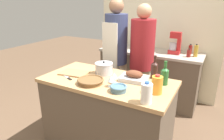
# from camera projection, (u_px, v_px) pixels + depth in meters

# --- Properties ---
(kitchen_island) EXTENTS (1.47, 0.74, 0.92)m
(kitchen_island) POSITION_uv_depth(u_px,v_px,m) (108.00, 115.00, 2.37)
(kitchen_island) COLOR brown
(kitchen_island) RESTS_ON ground_plane
(back_counter) EXTENTS (1.73, 0.60, 0.92)m
(back_counter) POSITION_uv_depth(u_px,v_px,m) (149.00, 76.00, 3.59)
(back_counter) COLOR brown
(back_counter) RESTS_ON ground_plane
(back_wall) EXTENTS (2.23, 0.10, 2.55)m
(back_wall) POSITION_uv_depth(u_px,v_px,m) (158.00, 28.00, 3.61)
(back_wall) COLOR beige
(back_wall) RESTS_ON ground_plane
(roasting_pan) EXTENTS (0.32, 0.25, 0.12)m
(roasting_pan) POSITION_uv_depth(u_px,v_px,m) (134.00, 77.00, 2.18)
(roasting_pan) COLOR #BCBCC1
(roasting_pan) RESTS_ON kitchen_island
(wicker_basket) EXTENTS (0.28, 0.28, 0.05)m
(wicker_basket) POSITION_uv_depth(u_px,v_px,m) (91.00, 81.00, 2.11)
(wicker_basket) COLOR brown
(wicker_basket) RESTS_ON kitchen_island
(cutting_board) EXTENTS (0.35, 0.26, 0.02)m
(cutting_board) POSITION_uv_depth(u_px,v_px,m) (74.00, 73.00, 2.39)
(cutting_board) COLOR #AD7F51
(cutting_board) RESTS_ON kitchen_island
(stock_pot) EXTENTS (0.21, 0.21, 0.16)m
(stock_pot) POSITION_uv_depth(u_px,v_px,m) (104.00, 68.00, 2.37)
(stock_pot) COLOR #B7B7BC
(stock_pot) RESTS_ON kitchen_island
(mixing_bowl) EXTENTS (0.17, 0.17, 0.06)m
(mixing_bowl) POSITION_uv_depth(u_px,v_px,m) (119.00, 88.00, 1.92)
(mixing_bowl) COLOR slate
(mixing_bowl) RESTS_ON kitchen_island
(juice_jug) EXTENTS (0.10, 0.10, 0.19)m
(juice_jug) POSITION_uv_depth(u_px,v_px,m) (157.00, 85.00, 1.87)
(juice_jug) COLOR orange
(juice_jug) RESTS_ON kitchen_island
(milk_jug) EXTENTS (0.10, 0.10, 0.20)m
(milk_jug) POSITION_uv_depth(u_px,v_px,m) (147.00, 93.00, 1.69)
(milk_jug) COLOR white
(milk_jug) RESTS_ON kitchen_island
(wine_bottle_green) EXTENTS (0.08, 0.08, 0.26)m
(wine_bottle_green) POSITION_uv_depth(u_px,v_px,m) (154.00, 69.00, 2.23)
(wine_bottle_green) COLOR #381E19
(wine_bottle_green) RESTS_ON kitchen_island
(wine_bottle_dark) EXTENTS (0.08, 0.08, 0.26)m
(wine_bottle_dark) POSITION_uv_depth(u_px,v_px,m) (165.00, 75.00, 2.06)
(wine_bottle_dark) COLOR #28662D
(wine_bottle_dark) RESTS_ON kitchen_island
(wine_glass_left) EXTENTS (0.07, 0.07, 0.12)m
(wine_glass_left) POSITION_uv_depth(u_px,v_px,m) (111.00, 79.00, 2.02)
(wine_glass_left) COLOR silver
(wine_glass_left) RESTS_ON kitchen_island
(wine_glass_right) EXTENTS (0.07, 0.07, 0.12)m
(wine_glass_right) POSITION_uv_depth(u_px,v_px,m) (114.00, 76.00, 2.10)
(wine_glass_right) COLOR silver
(wine_glass_right) RESTS_ON kitchen_island
(knife_chef) EXTENTS (0.20, 0.11, 0.01)m
(knife_chef) POSITION_uv_depth(u_px,v_px,m) (67.00, 77.00, 2.28)
(knife_chef) COLOR #B7B7BC
(knife_chef) RESTS_ON kitchen_island
(stand_mixer) EXTENTS (0.18, 0.14, 0.35)m
(stand_mixer) POSITION_uv_depth(u_px,v_px,m) (175.00, 45.00, 3.21)
(stand_mixer) COLOR #B22323
(stand_mixer) RESTS_ON back_counter
(condiment_bottle_tall) EXTENTS (0.06, 0.06, 0.20)m
(condiment_bottle_tall) POSITION_uv_depth(u_px,v_px,m) (196.00, 51.00, 3.06)
(condiment_bottle_tall) COLOR #B28E2D
(condiment_bottle_tall) RESTS_ON back_counter
(condiment_bottle_short) EXTENTS (0.06, 0.06, 0.16)m
(condiment_bottle_short) POSITION_uv_depth(u_px,v_px,m) (190.00, 50.00, 3.21)
(condiment_bottle_short) COLOR maroon
(condiment_bottle_short) RESTS_ON back_counter
(condiment_bottle_extra) EXTENTS (0.06, 0.06, 0.13)m
(condiment_bottle_extra) POSITION_uv_depth(u_px,v_px,m) (189.00, 53.00, 3.05)
(condiment_bottle_extra) COLOR maroon
(condiment_bottle_extra) RESTS_ON back_counter
(person_cook_aproned) EXTENTS (0.33, 0.34, 1.78)m
(person_cook_aproned) POSITION_uv_depth(u_px,v_px,m) (116.00, 54.00, 2.96)
(person_cook_aproned) COLOR beige
(person_cook_aproned) RESTS_ON ground_plane
(person_cook_guest) EXTENTS (0.34, 0.34, 1.72)m
(person_cook_guest) POSITION_uv_depth(u_px,v_px,m) (142.00, 60.00, 2.83)
(person_cook_guest) COLOR beige
(person_cook_guest) RESTS_ON ground_plane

